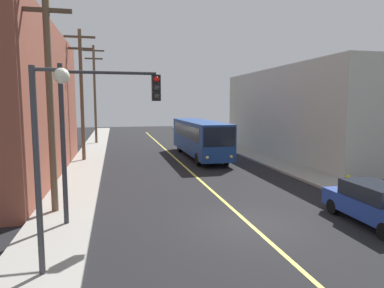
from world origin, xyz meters
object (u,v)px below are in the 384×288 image
(utility_pole_mid, at_px, (82,89))
(utility_pole_far, at_px, (95,90))
(street_lamp_left, at_px, (45,141))
(traffic_signal_left_corner, at_px, (105,114))
(fire_hydrant, at_px, (348,182))
(parked_car_blue, at_px, (375,203))
(utility_pole_near, at_px, (49,83))
(city_bus, at_px, (199,137))

(utility_pole_mid, relative_size, utility_pole_far, 0.93)
(utility_pole_mid, xyz_separation_m, street_lamp_left, (0.75, -19.59, -2.11))
(utility_pole_far, relative_size, street_lamp_left, 2.04)
(traffic_signal_left_corner, xyz_separation_m, street_lamp_left, (-1.42, -4.00, -0.56))
(utility_pole_mid, height_order, fire_hydrant, utility_pole_mid)
(parked_car_blue, relative_size, fire_hydrant, 5.27)
(utility_pole_near, distance_m, fire_hydrant, 15.30)
(city_bus, xyz_separation_m, utility_pole_far, (-9.42, 12.44, 4.46))
(fire_hydrant, bearing_deg, street_lamp_left, -156.22)
(utility_pole_mid, xyz_separation_m, utility_pole_far, (0.36, 12.62, 0.42))
(city_bus, xyz_separation_m, fire_hydrant, (4.65, -13.74, -1.23))
(utility_pole_mid, distance_m, utility_pole_far, 12.63)
(utility_pole_far, bearing_deg, parked_car_blue, -68.63)
(fire_hydrant, bearing_deg, utility_pole_mid, 136.78)
(city_bus, height_order, traffic_signal_left_corner, traffic_signal_left_corner)
(parked_car_blue, relative_size, utility_pole_near, 0.45)
(utility_pole_near, xyz_separation_m, utility_pole_mid, (0.05, 13.84, 0.32))
(utility_pole_near, distance_m, utility_pole_far, 26.48)
(utility_pole_near, bearing_deg, fire_hydrant, 1.11)
(utility_pole_near, height_order, street_lamp_left, utility_pole_near)
(parked_car_blue, bearing_deg, utility_pole_near, 161.62)
(utility_pole_near, xyz_separation_m, street_lamp_left, (0.80, -5.75, -1.79))
(utility_pole_far, bearing_deg, utility_pole_near, -90.89)
(utility_pole_mid, height_order, traffic_signal_left_corner, utility_pole_mid)
(utility_pole_mid, distance_m, fire_hydrant, 20.49)
(parked_car_blue, bearing_deg, street_lamp_left, -171.96)
(city_bus, distance_m, fire_hydrant, 14.56)
(utility_pole_mid, distance_m, street_lamp_left, 19.71)
(city_bus, height_order, fire_hydrant, city_bus)
(utility_pole_mid, bearing_deg, utility_pole_near, -90.21)
(city_bus, distance_m, traffic_signal_left_corner, 17.68)
(city_bus, xyz_separation_m, traffic_signal_left_corner, (-7.61, -15.77, 2.49))
(utility_pole_near, height_order, fire_hydrant, utility_pole_near)
(utility_pole_near, relative_size, utility_pole_mid, 0.94)
(city_bus, distance_m, parked_car_blue, 18.33)
(parked_car_blue, xyz_separation_m, utility_pole_mid, (-12.32, 17.95, 5.01))
(utility_pole_near, height_order, utility_pole_mid, utility_pole_mid)
(traffic_signal_left_corner, bearing_deg, utility_pole_near, 141.76)
(city_bus, distance_m, utility_pole_mid, 10.58)
(street_lamp_left, bearing_deg, fire_hydrant, 23.78)
(utility_pole_far, xyz_separation_m, traffic_signal_left_corner, (1.81, -28.21, -1.97))
(utility_pole_mid, bearing_deg, parked_car_blue, -55.53)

